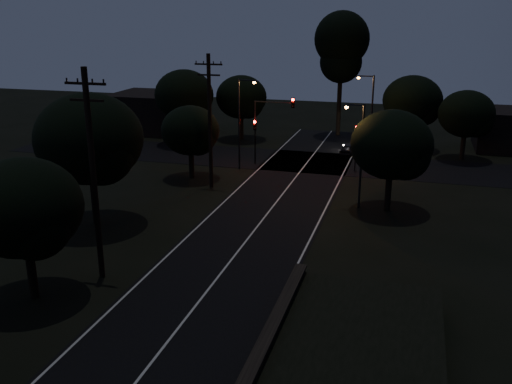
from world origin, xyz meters
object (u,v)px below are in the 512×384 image
Objects in this scene: signal_left at (255,134)px; streetlight_a at (241,118)px; utility_pole_far at (210,119)px; streetlight_b at (370,112)px; streetlight_c at (359,149)px; utility_pole_mid at (93,173)px; signal_right at (356,140)px; car at (347,149)px; tall_pine at (342,47)px; signal_mast at (273,118)px.

streetlight_a is (-0.71, -1.99, 1.80)m from signal_left.
utility_pole_far reaches higher than streetlight_b.
utility_pole_far reaches higher than streetlight_a.
utility_pole_mid is at bearing -128.26° from streetlight_c.
car is (-1.40, 6.01, -2.31)m from signal_right.
signal_right is 4.45m from streetlight_b.
utility_pole_far is at bearing 170.40° from streetlight_c.
streetlight_c is (11.83, 15.00, -1.39)m from utility_pole_mid.
tall_pine is 1.71× the size of streetlight_b.
utility_pole_mid is at bearing -97.04° from signal_mast.
streetlight_b is 1.07× the size of streetlight_c.
streetlight_a reaches higher than car.
signal_mast is at bearing 46.89° from car.
tall_pine is 4.44× the size of car.
signal_mast is at bearing 68.89° from utility_pole_far.
streetlight_b is at bearing 92.14° from streetlight_c.
tall_pine is 13.16m from car.
signal_right reaches higher than car.
utility_pole_mid is 31.15m from streetlight_b.
signal_mast is 0.83× the size of streetlight_c.
utility_pole_mid is 40.82m from tall_pine.
tall_pine is 26.05m from streetlight_c.
signal_left is at bearing -110.46° from tall_pine.
utility_pole_mid is 25.22m from signal_mast.
tall_pine is at bearing 69.64° from streetlight_a.
streetlight_a is at bearing 88.27° from utility_pole_mid.
utility_pole_mid reaches higher than car.
signal_mast is 13.28m from streetlight_c.
utility_pole_far reaches higher than car.
streetlight_a is 1.00× the size of streetlight_b.
streetlight_c reaches higher than signal_mast.
signal_left is at bearing -157.95° from streetlight_b.
utility_pole_far is 13.53m from signal_right.
car is at bearing 37.63° from signal_left.
utility_pole_far reaches higher than signal_left.
signal_right is 6.59m from car.
utility_pole_far is at bearing 90.00° from utility_pole_mid.
utility_pole_far is at bearing -133.30° from streetlight_b.
car is at bearing -76.26° from tall_pine.
signal_mast is (-7.51, 0.00, 1.50)m from signal_right.
signal_mast is 3.13m from streetlight_a.
signal_right is at bearing 11.34° from streetlight_a.
signal_left is 10.84m from streetlight_b.
utility_pole_far is 16.51m from streetlight_b.
signal_mast is (3.09, 7.99, -1.15)m from utility_pole_far.
tall_pine is 1.71× the size of streetlight_a.
signal_left is at bearing 40.02° from car.
utility_pole_far is at bearing -99.94° from signal_left.
utility_pole_far is at bearing -111.11° from signal_mast.
utility_pole_mid is 2.68× the size of signal_left.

